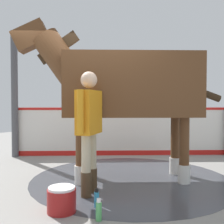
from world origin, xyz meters
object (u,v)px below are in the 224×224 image
object	(u,v)px
handler	(89,123)
bottle_shampoo	(97,199)
horse	(125,87)
wash_bucket	(62,200)
bottle_spray	(99,211)

from	to	relation	value
handler	bottle_shampoo	world-z (taller)	handler
horse	wash_bucket	bearing A→B (deg)	58.17
bottle_shampoo	bottle_spray	distance (m)	0.39
wash_bucket	bottle_shampoo	distance (m)	0.44
wash_bucket	bottle_spray	world-z (taller)	wash_bucket
wash_bucket	bottle_shampoo	xyz separation A→B (m)	(0.24, 0.37, -0.04)
handler	bottle_shampoo	distance (m)	1.05
horse	handler	bearing A→B (deg)	53.72
horse	bottle_spray	distance (m)	2.25
horse	handler	xyz separation A→B (m)	(0.04, -0.96, -0.56)
bottle_spray	bottle_shampoo	bearing A→B (deg)	133.78
wash_bucket	bottle_spray	bearing A→B (deg)	9.65
handler	wash_bucket	size ratio (longest dim) A/B	5.04
wash_bucket	bottle_spray	size ratio (longest dim) A/B	1.39
horse	wash_bucket	distance (m)	2.18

